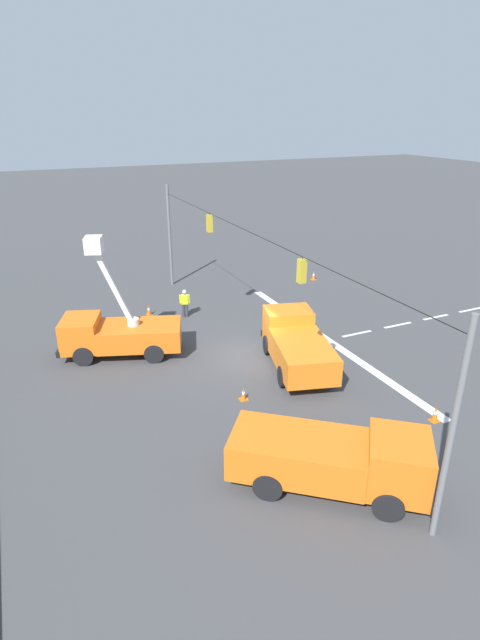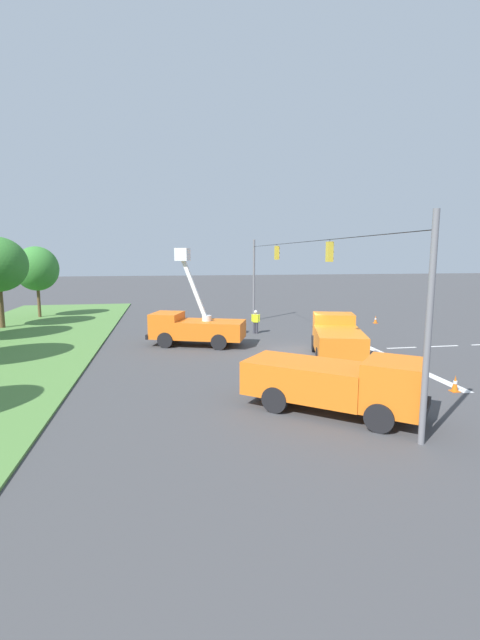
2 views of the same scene
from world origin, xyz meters
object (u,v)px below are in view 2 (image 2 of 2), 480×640
Objects in this scene: road_worker at (256,320)px; traffic_cone_foreground_right at (376,319)px; traffic_cone_mid_left at (455,383)px; traffic_cone_mid_right at (227,327)px; utility_truck_support_far at (337,338)px; tree_east_end at (37,269)px; utility_truck_support_near at (336,382)px; traffic_cone_near_bucket at (281,364)px; utility_truck_bucket_lift at (194,326)px.

road_worker reaches higher than traffic_cone_foreground_right.
road_worker reaches higher than traffic_cone_mid_left.
traffic_cone_mid_left is 18.01m from traffic_cone_mid_right.
utility_truck_support_far is at bearing 22.38° from traffic_cone_mid_left.
tree_east_end reaches higher than road_worker.
utility_truck_support_near is 11.27× the size of traffic_cone_near_bucket.
tree_east_end is 20.33m from utility_truck_bucket_lift.
utility_truck_bucket_lift is 9.13× the size of traffic_cone_mid_left.
utility_truck_bucket_lift is 9.78× the size of traffic_cone_foreground_right.
utility_truck_support_near reaches higher than traffic_cone_mid_left.
traffic_cone_mid_right is at bearing -121.70° from tree_east_end.
traffic_cone_foreground_right is 0.98× the size of traffic_cone_mid_right.
tree_east_end reaches higher than utility_truck_support_far.
utility_truck_support_far is at bearing -160.93° from road_worker.
utility_truck_support_near is 1.03× the size of utility_truck_support_far.
utility_truck_support_far is 9.37× the size of traffic_cone_mid_right.
road_worker is at bearing 104.77° from traffic_cone_foreground_right.
traffic_cone_near_bucket is at bearing 3.36° from utility_truck_support_near.
tree_east_end reaches higher than traffic_cone_near_bucket.
traffic_cone_near_bucket is at bearing 53.44° from traffic_cone_mid_left.
utility_truck_support_near is 6.33m from traffic_cone_mid_left.
utility_truck_bucket_lift reaches higher than traffic_cone_foreground_right.
road_worker is at bearing 19.07° from utility_truck_support_far.
traffic_cone_foreground_right is 0.93× the size of traffic_cone_mid_left.
road_worker is at bearing -121.68° from tree_east_end.
traffic_cone_foreground_right is at bearing -75.23° from road_worker.
road_worker is (-11.33, -18.36, -3.60)m from tree_east_end.
utility_truck_support_near is at bearing -175.06° from traffic_cone_mid_right.
traffic_cone_near_bucket is (6.28, 0.37, -0.91)m from utility_truck_support_near.
tree_east_end reaches higher than utility_truck_bucket_lift.
tree_east_end is 35.96m from traffic_cone_mid_left.
traffic_cone_foreground_right is at bearing -17.25° from traffic_cone_mid_left.
traffic_cone_foreground_right is at bearing -42.31° from traffic_cone_near_bucket.
utility_truck_bucket_lift is 1.02× the size of utility_truck_support_far.
utility_truck_support_near is 9.65× the size of traffic_cone_mid_right.
traffic_cone_near_bucket is at bearing -149.37° from utility_truck_bucket_lift.
traffic_cone_mid_left is at bearing -137.73° from tree_east_end.
utility_truck_bucket_lift is 5.59m from traffic_cone_mid_right.
traffic_cone_mid_right is at bearing 97.54° from traffic_cone_foreground_right.
road_worker is (3.49, -4.84, -0.29)m from utility_truck_bucket_lift.
traffic_cone_mid_right is (17.79, 1.54, -0.86)m from utility_truck_support_near.
utility_truck_support_far is at bearing 143.97° from traffic_cone_foreground_right.
traffic_cone_mid_left is 1.22× the size of traffic_cone_near_bucket.
utility_truck_support_near is at bearing -147.30° from tree_east_end.
traffic_cone_mid_right is at bearing 5.81° from traffic_cone_near_bucket.
utility_truck_support_far is (-5.00, -7.78, -0.08)m from utility_truck_bucket_lift.
utility_truck_support_far reaches higher than road_worker.
traffic_cone_foreground_right is at bearing -68.15° from utility_truck_bucket_lift.
utility_truck_bucket_lift is at bearing 57.28° from utility_truck_support_far.
traffic_cone_near_bucket is at bearing 115.82° from utility_truck_support_far.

